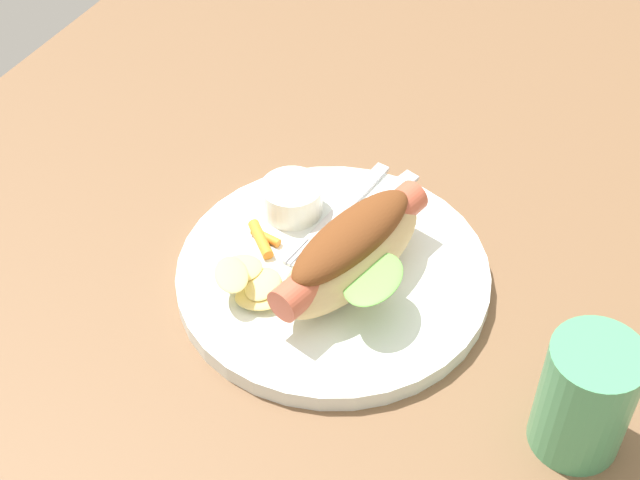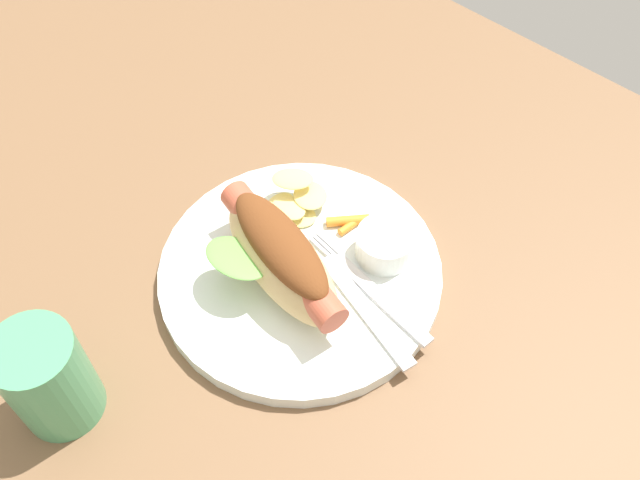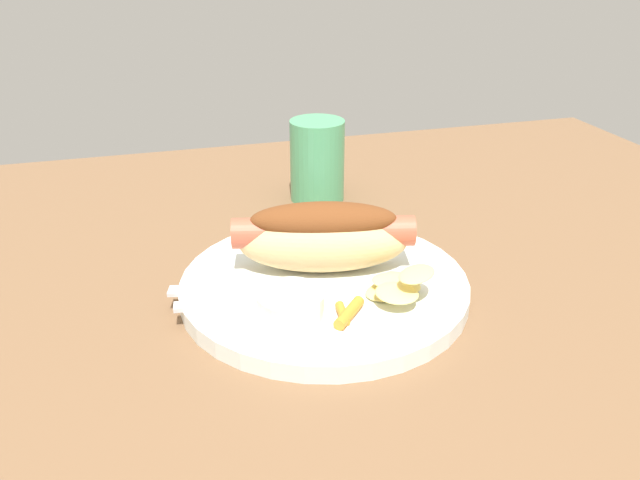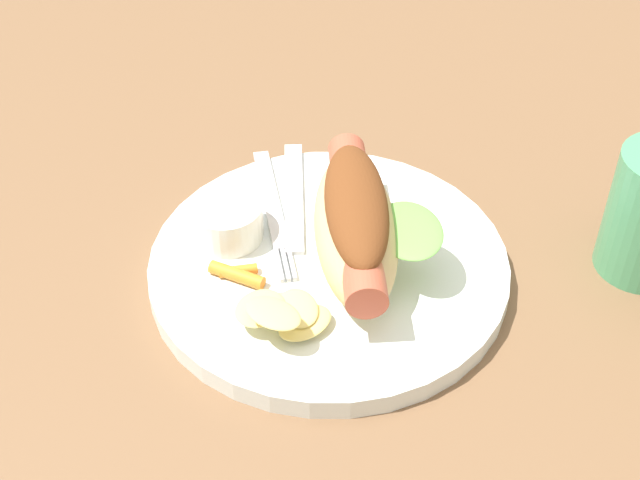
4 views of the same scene
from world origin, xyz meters
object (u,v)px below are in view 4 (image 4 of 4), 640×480
(hot_dog, at_px, (357,223))
(sauce_ramekin, at_px, (227,221))
(fork, at_px, (273,209))
(plate, at_px, (329,267))
(carrot_garnish, at_px, (237,274))
(knife, at_px, (294,196))
(chips_pile, at_px, (285,313))

(hot_dog, xyz_separation_m, sauce_ramekin, (-0.05, -0.08, -0.02))
(hot_dog, bearing_deg, sauce_ramekin, -108.22)
(fork, bearing_deg, plate, 27.96)
(hot_dog, xyz_separation_m, carrot_garnish, (-0.00, -0.09, -0.03))
(sauce_ramekin, bearing_deg, carrot_garnish, -4.21)
(sauce_ramekin, height_order, fork, sauce_ramekin)
(knife, bearing_deg, sauce_ramekin, -49.49)
(plate, xyz_separation_m, sauce_ramekin, (-0.05, -0.06, 0.02))
(fork, distance_m, knife, 0.02)
(hot_dog, bearing_deg, knife, -149.57)
(chips_pile, distance_m, carrot_garnish, 0.06)
(chips_pile, bearing_deg, fork, 169.30)
(sauce_ramekin, bearing_deg, knife, 115.40)
(sauce_ramekin, distance_m, knife, 0.07)
(hot_dog, xyz_separation_m, fork, (-0.07, -0.04, -0.03))
(carrot_garnish, bearing_deg, sauce_ramekin, 175.79)
(chips_pile, bearing_deg, plate, 138.29)
(fork, xyz_separation_m, knife, (-0.01, 0.02, -0.00))
(plate, height_order, carrot_garnish, carrot_garnish)
(hot_dog, xyz_separation_m, knife, (-0.08, -0.02, -0.03))
(hot_dog, relative_size, fork, 1.10)
(plate, height_order, sauce_ramekin, sauce_ramekin)
(chips_pile, relative_size, carrot_garnish, 1.98)
(sauce_ramekin, bearing_deg, plate, 54.16)
(fork, relative_size, knife, 1.15)
(hot_dog, relative_size, knife, 1.27)
(plate, bearing_deg, carrot_garnish, -89.90)
(hot_dog, height_order, knife, hot_dog)
(plate, relative_size, hot_dog, 1.56)
(fork, bearing_deg, carrot_garnish, -27.27)
(carrot_garnish, bearing_deg, hot_dog, 86.89)
(plate, distance_m, sauce_ramekin, 0.08)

